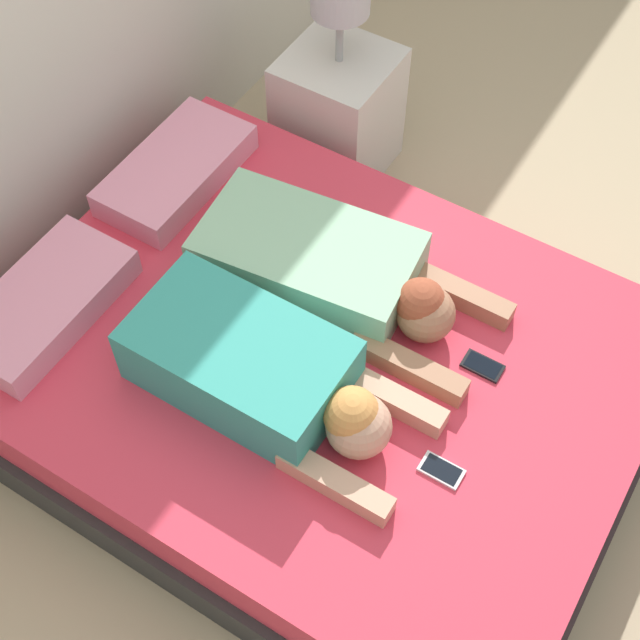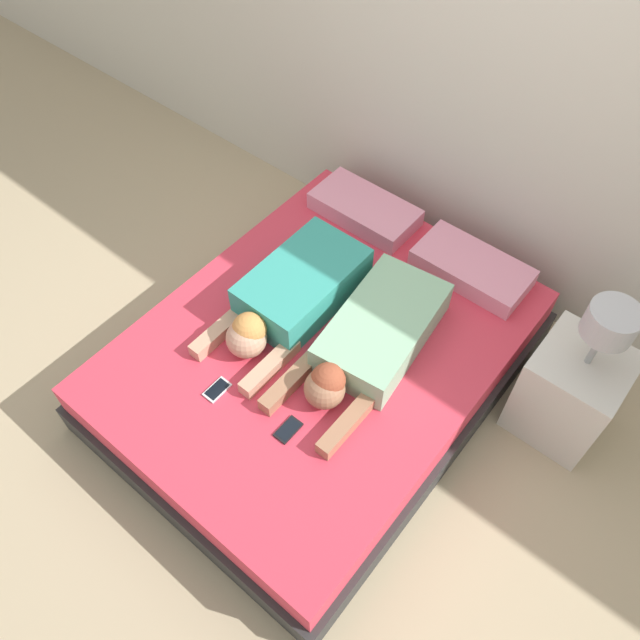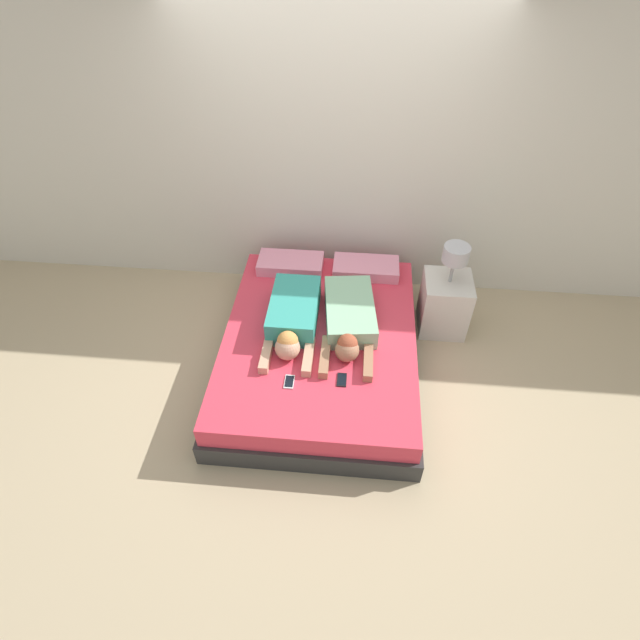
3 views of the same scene
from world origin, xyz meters
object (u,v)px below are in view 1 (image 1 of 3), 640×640
at_px(cell_phone_left, 441,470).
at_px(nightstand, 338,106).
at_px(bed, 320,379).
at_px(person_left, 265,374).
at_px(cell_phone_right, 483,366).
at_px(pillow_head_right, 176,170).
at_px(person_right, 334,270).
at_px(pillow_head_left, 45,303).

bearing_deg(cell_phone_left, nightstand, 41.30).
distance_m(bed, cell_phone_left, 0.58).
bearing_deg(person_left, cell_phone_right, -50.52).
relative_size(cell_phone_left, nightstand, 0.14).
xyz_separation_m(pillow_head_right, cell_phone_left, (-0.52, -1.33, -0.05)).
relative_size(person_left, nightstand, 1.04).
bearing_deg(pillow_head_right, cell_phone_right, -96.34).
bearing_deg(person_left, pillow_head_right, 53.30).
xyz_separation_m(bed, nightstand, (1.06, 0.57, 0.12)).
distance_m(bed, person_right, 0.37).
relative_size(bed, cell_phone_left, 16.33).
bearing_deg(pillow_head_right, person_left, -126.70).
relative_size(pillow_head_right, person_left, 0.64).
bearing_deg(bed, pillow_head_left, 112.97).
xyz_separation_m(person_left, cell_phone_right, (0.43, -0.52, -0.10)).
bearing_deg(pillow_head_right, nightstand, -19.13).
height_order(person_left, cell_phone_right, person_left).
bearing_deg(nightstand, cell_phone_right, -129.60).
xyz_separation_m(pillow_head_right, person_left, (-0.57, -0.76, 0.05)).
bearing_deg(person_right, nightstand, 29.99).
relative_size(bed, pillow_head_right, 3.47).
bearing_deg(cell_phone_left, bed, 70.97).
bearing_deg(bed, cell_phone_left, -109.03).
bearing_deg(person_left, person_right, 4.65).
xyz_separation_m(bed, pillow_head_left, (-0.35, 0.82, 0.24)).
bearing_deg(cell_phone_right, nightstand, 50.40).
relative_size(pillow_head_right, nightstand, 0.67).
bearing_deg(nightstand, person_right, -150.01).
xyz_separation_m(person_right, cell_phone_left, (-0.41, -0.61, -0.08)).
xyz_separation_m(person_right, nightstand, (0.83, 0.48, -0.16)).
distance_m(pillow_head_right, cell_phone_right, 1.29).
bearing_deg(bed, person_left, 166.89).
relative_size(person_right, cell_phone_left, 8.16).
relative_size(pillow_head_left, cell_phone_right, 4.71).
distance_m(pillow_head_right, person_left, 0.95).
relative_size(pillow_head_left, cell_phone_left, 4.71).
distance_m(person_left, person_right, 0.45).
xyz_separation_m(cell_phone_right, nightstand, (0.86, 1.03, -0.08)).
bearing_deg(cell_phone_right, bed, 113.58).
bearing_deg(pillow_head_left, cell_phone_left, -82.89).
relative_size(pillow_head_left, pillow_head_right, 1.00).
distance_m(pillow_head_left, person_right, 0.93).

